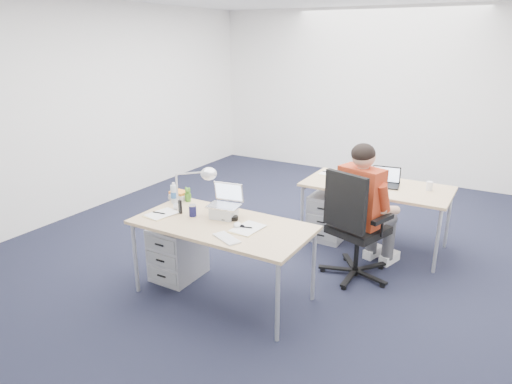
% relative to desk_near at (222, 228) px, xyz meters
% --- Properties ---
extents(floor, '(7.00, 7.00, 0.00)m').
position_rel_desk_near_xyz_m(floor, '(0.06, 1.15, -0.68)').
color(floor, black).
rests_on(floor, ground).
extents(room, '(6.02, 7.02, 2.80)m').
position_rel_desk_near_xyz_m(room, '(0.06, 1.15, 1.03)').
color(room, white).
rests_on(room, ground).
extents(desk_near, '(1.60, 0.80, 0.73)m').
position_rel_desk_near_xyz_m(desk_near, '(0.00, 0.00, 0.00)').
color(desk_near, tan).
rests_on(desk_near, ground).
extents(desk_far, '(1.60, 0.80, 0.73)m').
position_rel_desk_near_xyz_m(desk_far, '(0.87, 1.80, 0.00)').
color(desk_far, tan).
rests_on(desk_far, ground).
extents(office_chair, '(0.90, 0.90, 1.12)m').
position_rel_desk_near_xyz_m(office_chair, '(0.93, 0.97, -0.37)').
color(office_chair, black).
rests_on(office_chair, ground).
extents(seated_person, '(0.56, 0.81, 1.36)m').
position_rel_desk_near_xyz_m(seated_person, '(0.97, 1.15, -0.01)').
color(seated_person, '#A73317').
rests_on(seated_person, ground).
extents(drawer_pedestal_near, '(0.40, 0.50, 0.55)m').
position_rel_desk_near_xyz_m(drawer_pedestal_near, '(-0.60, 0.08, -0.41)').
color(drawer_pedestal_near, '#ABADB1').
rests_on(drawer_pedestal_near, ground).
extents(drawer_pedestal_far, '(0.40, 0.50, 0.55)m').
position_rel_desk_near_xyz_m(drawer_pedestal_far, '(0.35, 1.75, -0.41)').
color(drawer_pedestal_far, '#ABADB1').
rests_on(drawer_pedestal_far, ground).
extents(silver_laptop, '(0.32, 0.27, 0.30)m').
position_rel_desk_near_xyz_m(silver_laptop, '(-0.07, 0.13, 0.20)').
color(silver_laptop, silver).
rests_on(silver_laptop, desk_near).
extents(wireless_keyboard, '(0.29, 0.22, 0.01)m').
position_rel_desk_near_xyz_m(wireless_keyboard, '(0.22, -0.26, 0.05)').
color(wireless_keyboard, white).
rests_on(wireless_keyboard, desk_near).
extents(computer_mouse, '(0.10, 0.12, 0.04)m').
position_rel_desk_near_xyz_m(computer_mouse, '(0.16, 0.00, 0.07)').
color(computer_mouse, white).
rests_on(computer_mouse, desk_near).
extents(headphones, '(0.28, 0.24, 0.04)m').
position_rel_desk_near_xyz_m(headphones, '(-0.03, 0.13, 0.07)').
color(headphones, black).
rests_on(headphones, desk_near).
extents(can_koozie, '(0.08, 0.08, 0.11)m').
position_rel_desk_near_xyz_m(can_koozie, '(-0.33, 0.01, 0.10)').
color(can_koozie, '#151543').
rests_on(can_koozie, desk_near).
extents(water_bottle, '(0.07, 0.07, 0.21)m').
position_rel_desk_near_xyz_m(water_bottle, '(-0.72, 0.21, 0.15)').
color(water_bottle, silver).
rests_on(water_bottle, desk_near).
extents(bear_figurine, '(0.09, 0.08, 0.15)m').
position_rel_desk_near_xyz_m(bear_figurine, '(-0.62, 0.31, 0.12)').
color(bear_figurine, '#2C6F1D').
rests_on(bear_figurine, desk_near).
extents(book_stack, '(0.22, 0.20, 0.08)m').
position_rel_desk_near_xyz_m(book_stack, '(-0.75, 0.32, 0.09)').
color(book_stack, silver).
rests_on(book_stack, desk_near).
extents(cordless_phone, '(0.04, 0.03, 0.13)m').
position_rel_desk_near_xyz_m(cordless_phone, '(-0.48, 0.01, 0.11)').
color(cordless_phone, black).
rests_on(cordless_phone, desk_near).
extents(papers_left, '(0.24, 0.31, 0.01)m').
position_rel_desk_near_xyz_m(papers_left, '(-0.62, -0.11, 0.05)').
color(papers_left, '#E2CC83').
rests_on(papers_left, desk_near).
extents(papers_right, '(0.22, 0.30, 0.01)m').
position_rel_desk_near_xyz_m(papers_right, '(0.26, 0.00, 0.05)').
color(papers_right, '#E2CC83').
rests_on(papers_right, desk_near).
extents(sunglasses, '(0.11, 0.06, 0.02)m').
position_rel_desk_near_xyz_m(sunglasses, '(0.19, -0.01, 0.06)').
color(sunglasses, black).
rests_on(sunglasses, desk_near).
extents(desk_lamp, '(0.44, 0.19, 0.49)m').
position_rel_desk_near_xyz_m(desk_lamp, '(-0.43, 0.09, 0.29)').
color(desk_lamp, silver).
rests_on(desk_lamp, desk_near).
extents(dark_laptop, '(0.35, 0.34, 0.22)m').
position_rel_desk_near_xyz_m(dark_laptop, '(0.96, 1.81, 0.16)').
color(dark_laptop, black).
rests_on(dark_laptop, desk_far).
extents(far_cup, '(0.09, 0.09, 0.10)m').
position_rel_desk_near_xyz_m(far_cup, '(1.41, 1.91, 0.10)').
color(far_cup, white).
rests_on(far_cup, desk_far).
extents(far_papers, '(0.21, 0.29, 0.01)m').
position_rel_desk_near_xyz_m(far_papers, '(0.23, 1.99, 0.05)').
color(far_papers, white).
rests_on(far_papers, desk_far).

